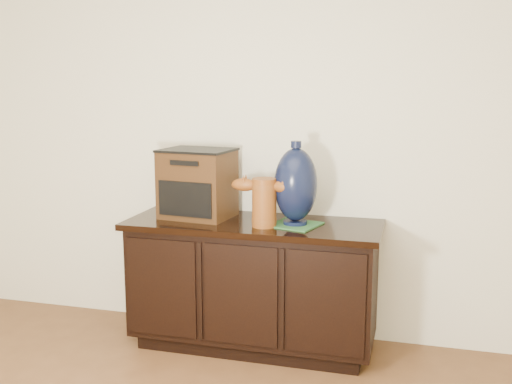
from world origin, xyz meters
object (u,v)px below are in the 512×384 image
(sideboard, at_px, (253,283))
(lamp_base, at_px, (296,185))
(tv_radio, at_px, (198,183))
(spray_can, at_px, (225,200))
(terracotta_vessel, at_px, (264,200))

(sideboard, bearing_deg, lamp_base, -4.34)
(tv_radio, distance_m, lamp_base, 0.60)
(spray_can, bearing_deg, terracotta_vessel, -42.72)
(sideboard, distance_m, tv_radio, 0.67)
(terracotta_vessel, height_order, lamp_base, lamp_base)
(terracotta_vessel, xyz_separation_m, spray_can, (-0.32, 0.30, -0.08))
(sideboard, xyz_separation_m, spray_can, (-0.24, 0.21, 0.44))
(sideboard, relative_size, lamp_base, 3.14)
(sideboard, height_order, lamp_base, lamp_base)
(sideboard, xyz_separation_m, terracotta_vessel, (0.09, -0.09, 0.52))
(sideboard, distance_m, spray_can, 0.54)
(sideboard, bearing_deg, spray_can, 138.82)
(lamp_base, relative_size, spray_can, 3.03)
(tv_radio, xyz_separation_m, lamp_base, (0.60, -0.06, 0.03))
(tv_radio, bearing_deg, spray_can, 61.62)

